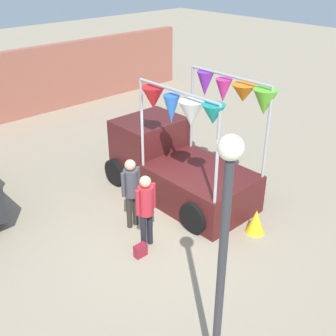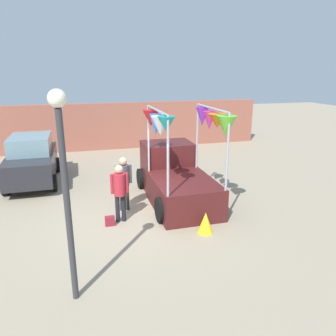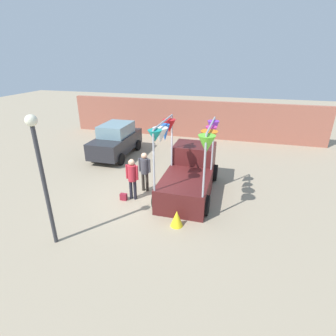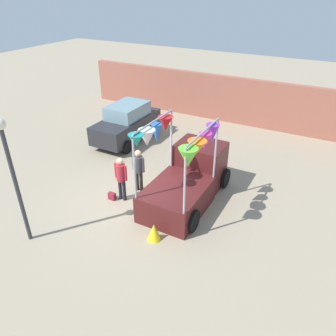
{
  "view_description": "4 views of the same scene",
  "coord_description": "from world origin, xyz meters",
  "views": [
    {
      "loc": [
        -5.37,
        -6.16,
        5.92
      ],
      "look_at": [
        0.7,
        0.43,
        1.24
      ],
      "focal_mm": 45.0,
      "sensor_mm": 36.0,
      "label": 1
    },
    {
      "loc": [
        -1.61,
        -9.27,
        4.37
      ],
      "look_at": [
        0.99,
        0.05,
        1.46
      ],
      "focal_mm": 35.0,
      "sensor_mm": 36.0,
      "label": 2
    },
    {
      "loc": [
        3.35,
        -9.02,
        5.48
      ],
      "look_at": [
        0.75,
        0.38,
        1.28
      ],
      "focal_mm": 28.0,
      "sensor_mm": 36.0,
      "label": 3
    },
    {
      "loc": [
        5.79,
        -8.38,
        7.16
      ],
      "look_at": [
        1.07,
        0.32,
        1.51
      ],
      "focal_mm": 35.0,
      "sensor_mm": 36.0,
      "label": 4
    }
  ],
  "objects": [
    {
      "name": "parked_car",
      "position": [
        -3.46,
        4.29,
        0.94
      ],
      "size": [
        1.88,
        4.0,
        1.88
      ],
      "color": "#26262B",
      "rests_on": "ground"
    },
    {
      "name": "person_vendor",
      "position": [
        -0.33,
        0.56,
        1.07
      ],
      "size": [
        0.53,
        0.34,
        1.76
      ],
      "color": "#2D2823",
      "rests_on": "ground"
    },
    {
      "name": "person_customer",
      "position": [
        -0.56,
        -0.25,
        1.07
      ],
      "size": [
        0.53,
        0.34,
        1.75
      ],
      "color": "black",
      "rests_on": "ground"
    },
    {
      "name": "brick_boundary_wall",
      "position": [
        0.0,
        9.28,
        1.3
      ],
      "size": [
        18.0,
        0.36,
        2.6
      ],
      "primitive_type": "cube",
      "color": "#9E5947",
      "rests_on": "ground"
    },
    {
      "name": "folded_kite_bundle_sunflower",
      "position": [
        1.61,
        -1.6,
        0.3
      ],
      "size": [
        0.53,
        0.53,
        0.6
      ],
      "primitive_type": "cone",
      "rotation": [
        0.0,
        0.0,
        1.33
      ],
      "color": "yellow",
      "rests_on": "ground"
    },
    {
      "name": "vendor_truck",
      "position": [
        1.54,
        1.07,
        0.95
      ],
      "size": [
        2.51,
        4.18,
        3.27
      ],
      "color": "#4C1919",
      "rests_on": "ground"
    },
    {
      "name": "handbag",
      "position": [
        -0.91,
        -0.45,
        0.14
      ],
      "size": [
        0.28,
        0.16,
        0.28
      ],
      "primitive_type": "cube",
      "color": "maroon",
      "rests_on": "ground"
    },
    {
      "name": "street_lamp",
      "position": [
        -1.9,
        -3.45,
        2.65
      ],
      "size": [
        0.32,
        0.32,
        4.08
      ],
      "color": "#333338",
      "rests_on": "ground"
    },
    {
      "name": "ground_plane",
      "position": [
        0.0,
        0.0,
        0.0
      ],
      "size": [
        60.0,
        60.0,
        0.0
      ],
      "primitive_type": "plane",
      "color": "gray"
    }
  ]
}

